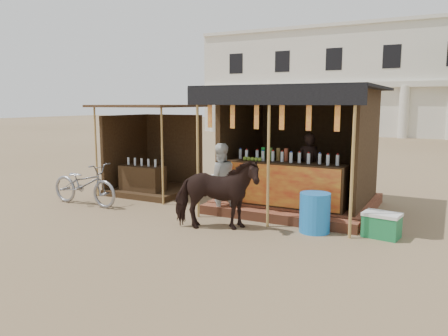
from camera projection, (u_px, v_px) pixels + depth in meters
ground at (182, 241)px, 7.76m from camera, size 120.00×120.00×0.00m
main_stall at (298, 164)px, 10.08m from camera, size 3.60×3.61×2.78m
secondary_stall at (149, 161)px, 11.92m from camera, size 2.40×2.40×2.38m
cow at (216, 194)px, 8.35m from camera, size 1.81×1.35×1.39m
motorbike at (84, 184)px, 10.42m from camera, size 1.96×0.71×1.03m
bystander at (220, 179)px, 9.54m from camera, size 0.96×0.95×1.57m
blue_barrel at (315, 213)px, 8.24m from camera, size 0.75×0.75×0.76m
red_crate at (376, 228)px, 8.07m from camera, size 0.54×0.52×0.28m
cooler at (382, 225)px, 7.94m from camera, size 0.70×0.53×0.46m
background_building at (369, 83)px, 34.29m from camera, size 26.00×7.45×8.18m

